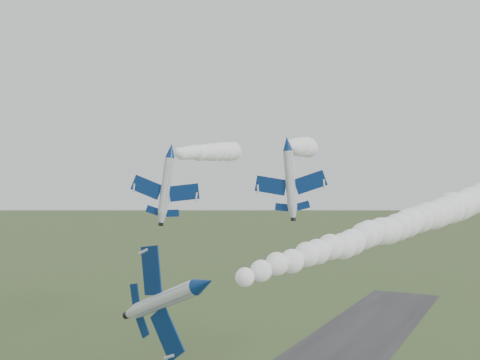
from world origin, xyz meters
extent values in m
cylinder|color=silver|center=(15.79, -11.83, 31.65)|extent=(3.64, 8.41, 1.90)
cone|color=navy|center=(14.67, -16.88, 31.65)|extent=(2.32, 2.51, 1.90)
cone|color=silver|center=(16.87, -6.98, 31.65)|extent=(2.24, 2.13, 1.90)
cylinder|color=black|center=(17.08, -6.02, 31.65)|extent=(1.07, 0.78, 0.96)
ellipsoid|color=black|center=(15.83, -14.00, 31.86)|extent=(1.85, 3.02, 1.27)
cube|color=navy|center=(14.76, -10.80, 34.31)|extent=(2.27, 2.68, 4.21)
cube|color=navy|center=(16.90, -11.28, 28.88)|extent=(2.27, 2.68, 4.21)
cube|color=navy|center=(16.11, -7.70, 33.10)|extent=(1.03, 1.23, 1.84)
cube|color=navy|center=(17.25, -7.96, 30.20)|extent=(1.03, 1.23, 1.84)
cube|color=navy|center=(17.78, -8.32, 32.13)|extent=(2.32, 1.96, 0.91)
cylinder|color=silver|center=(-9.17, 18.55, 45.65)|extent=(4.63, 8.59, 1.72)
cone|color=navy|center=(-7.26, 13.51, 45.65)|extent=(2.40, 2.70, 1.72)
cone|color=silver|center=(-11.01, 23.40, 45.65)|extent=(2.26, 2.32, 1.72)
cylinder|color=black|center=(-11.37, 24.35, 45.65)|extent=(1.03, 0.88, 0.87)
ellipsoid|color=black|center=(-8.32, 16.52, 46.22)|extent=(2.11, 3.14, 1.15)
cube|color=navy|center=(-12.30, 18.23, 45.92)|extent=(5.21, 3.93, 0.78)
cube|color=navy|center=(-6.65, 20.37, 45.09)|extent=(5.21, 3.93, 0.78)
cube|color=navy|center=(-12.19, 21.97, 45.88)|extent=(2.29, 1.76, 0.38)
cube|color=navy|center=(-9.18, 23.11, 45.43)|extent=(2.29, 1.76, 0.38)
cube|color=navy|center=(-10.43, 22.38, 46.96)|extent=(0.97, 1.67, 2.23)
cylinder|color=silver|center=(10.54, 18.68, 45.97)|extent=(3.76, 7.85, 1.49)
cone|color=navy|center=(12.02, 14.01, 45.97)|extent=(2.03, 2.39, 1.49)
cone|color=silver|center=(9.13, 23.17, 45.97)|extent=(1.92, 2.03, 1.49)
cylinder|color=black|center=(8.85, 24.05, 45.97)|extent=(0.89, 0.76, 0.76)
ellipsoid|color=black|center=(11.10, 16.76, 46.49)|extent=(1.75, 2.84, 0.99)
cube|color=navy|center=(7.70, 18.56, 45.62)|extent=(4.72, 3.39, 0.47)
cube|color=navy|center=(12.97, 20.22, 46.06)|extent=(4.72, 3.39, 0.47)
cube|color=navy|center=(7.97, 21.94, 45.86)|extent=(2.07, 1.53, 0.24)
cube|color=navy|center=(10.78, 22.82, 46.09)|extent=(2.07, 1.53, 0.24)
cube|color=navy|center=(9.35, 22.14, 47.17)|extent=(0.70, 1.49, 2.03)
camera|label=1|loc=(39.67, -50.27, 39.64)|focal=40.00mm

